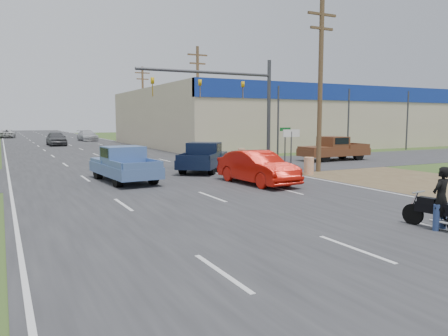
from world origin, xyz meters
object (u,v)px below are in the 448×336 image
blue_pickup (123,164)px  brown_pickup (333,148)px  distant_car_grey (56,139)px  red_convertible (257,168)px  distant_car_silver (87,136)px  motorcycle (442,215)px  distant_car_white (7,134)px  navy_pickup (204,157)px  rider (441,200)px

blue_pickup → brown_pickup: bearing=8.8°
blue_pickup → distant_car_grey: 33.91m
red_convertible → distant_car_silver: bearing=85.2°
motorcycle → red_convertible: bearing=81.1°
red_convertible → brown_pickup: bearing=29.9°
distant_car_silver → distant_car_white: bearing=117.9°
navy_pickup → distant_car_silver: bearing=127.7°
distant_car_grey → navy_pickup: bearing=-81.8°
navy_pickup → distant_car_grey: size_ratio=1.08×
rider → distant_car_grey: bearing=-92.7°
distant_car_silver → rider: bearing=-94.2°
motorcycle → distant_car_white: size_ratio=0.39×
distant_car_grey → distant_car_white: size_ratio=0.96×
motorcycle → brown_pickup: 21.30m
blue_pickup → brown_pickup: size_ratio=1.00×
distant_car_silver → distant_car_grey: bearing=-121.4°
red_convertible → distant_car_grey: bearing=93.2°
red_convertible → brown_pickup: brown_pickup is taller
brown_pickup → distant_car_white: 60.80m
red_convertible → distant_car_white: red_convertible is taller
navy_pickup → distant_car_silver: size_ratio=1.01×
motorcycle → blue_pickup: 14.89m
blue_pickup → distant_car_silver: bearing=77.9°
brown_pickup → distant_car_silver: 41.71m
rider → brown_pickup: 21.26m
motorcycle → distant_car_white: 75.39m
distant_car_silver → brown_pickup: bearing=-78.2°
blue_pickup → distant_car_white: bearing=89.7°
blue_pickup → brown_pickup: (17.09, 4.05, 0.02)m
motorcycle → rider: rider is taller
blue_pickup → distant_car_silver: blue_pickup is taller
motorcycle → distant_car_silver: 58.05m
brown_pickup → distant_car_grey: brown_pickup is taller
blue_pickup → brown_pickup: 17.56m
red_convertible → distant_car_grey: size_ratio=0.97×
motorcycle → distant_car_grey: bearing=87.3°
red_convertible → navy_pickup: 6.02m
blue_pickup → navy_pickup: 5.88m
motorcycle → navy_pickup: navy_pickup is taller
rider → distant_car_silver: (0.35, 58.00, -0.08)m
rider → distant_car_silver: 58.01m
rider → distant_car_grey: rider is taller
motorcycle → distant_car_grey: 48.00m
distant_car_white → rider: bearing=103.5°
red_convertible → motorcycle: size_ratio=2.40×
blue_pickup → distant_car_white: blue_pickup is taller
blue_pickup → distant_car_grey: blue_pickup is taller
red_convertible → distant_car_white: 65.51m
brown_pickup → distant_car_silver: size_ratio=1.04×
distant_car_grey → distant_car_silver: bearing=61.8°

